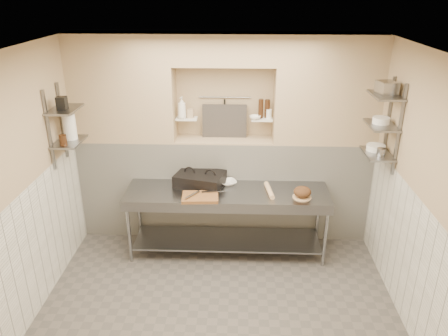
{
  "coord_description": "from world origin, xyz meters",
  "views": [
    {
      "loc": [
        0.21,
        -3.83,
        3.35
      ],
      "look_at": [
        0.03,
        0.9,
        1.35
      ],
      "focal_mm": 35.0,
      "sensor_mm": 36.0,
      "label": 1
    }
  ],
  "objects_px": {
    "mixing_bowl": "(228,183)",
    "jug_left": "(70,127)",
    "bottle_soap": "(182,108)",
    "rolling_pin": "(269,190)",
    "bread_loaf": "(302,192)",
    "bowl_alcove": "(255,117)",
    "panini_press": "(200,179)",
    "prep_table": "(227,210)",
    "cutting_board": "(200,197)"
  },
  "relations": [
    {
      "from": "panini_press",
      "to": "mixing_bowl",
      "type": "relative_size",
      "value": 3.23
    },
    {
      "from": "bottle_soap",
      "to": "bread_loaf",
      "type": "bearing_deg",
      "value": -22.83
    },
    {
      "from": "cutting_board",
      "to": "bottle_soap",
      "type": "height_order",
      "value": "bottle_soap"
    },
    {
      "from": "panini_press",
      "to": "cutting_board",
      "type": "xyz_separation_m",
      "value": [
        0.04,
        -0.4,
        -0.06
      ]
    },
    {
      "from": "panini_press",
      "to": "cutting_board",
      "type": "distance_m",
      "value": 0.41
    },
    {
      "from": "bottle_soap",
      "to": "jug_left",
      "type": "distance_m",
      "value": 1.42
    },
    {
      "from": "prep_table",
      "to": "jug_left",
      "type": "xyz_separation_m",
      "value": [
        -1.9,
        -0.06,
        1.12
      ]
    },
    {
      "from": "mixing_bowl",
      "to": "jug_left",
      "type": "bearing_deg",
      "value": -171.35
    },
    {
      "from": "bread_loaf",
      "to": "cutting_board",
      "type": "bearing_deg",
      "value": -176.47
    },
    {
      "from": "cutting_board",
      "to": "mixing_bowl",
      "type": "bearing_deg",
      "value": 52.3
    },
    {
      "from": "mixing_bowl",
      "to": "bottle_soap",
      "type": "xyz_separation_m",
      "value": [
        -0.62,
        0.3,
        0.93
      ]
    },
    {
      "from": "cutting_board",
      "to": "jug_left",
      "type": "xyz_separation_m",
      "value": [
        -1.57,
        0.14,
        0.85
      ]
    },
    {
      "from": "prep_table",
      "to": "bowl_alcove",
      "type": "relative_size",
      "value": 17.92
    },
    {
      "from": "prep_table",
      "to": "bowl_alcove",
      "type": "height_order",
      "value": "bowl_alcove"
    },
    {
      "from": "panini_press",
      "to": "bottle_soap",
      "type": "relative_size",
      "value": 2.44
    },
    {
      "from": "bowl_alcove",
      "to": "cutting_board",
      "type": "bearing_deg",
      "value": -132.82
    },
    {
      "from": "bread_loaf",
      "to": "bottle_soap",
      "type": "xyz_separation_m",
      "value": [
        -1.55,
        0.65,
        0.88
      ]
    },
    {
      "from": "prep_table",
      "to": "bottle_soap",
      "type": "distance_m",
      "value": 1.46
    },
    {
      "from": "panini_press",
      "to": "jug_left",
      "type": "xyz_separation_m",
      "value": [
        -1.54,
        -0.26,
        0.78
      ]
    },
    {
      "from": "rolling_pin",
      "to": "panini_press",
      "type": "bearing_deg",
      "value": 167.63
    },
    {
      "from": "rolling_pin",
      "to": "bottle_soap",
      "type": "bearing_deg",
      "value": 155.31
    },
    {
      "from": "rolling_pin",
      "to": "jug_left",
      "type": "height_order",
      "value": "jug_left"
    },
    {
      "from": "mixing_bowl",
      "to": "bread_loaf",
      "type": "xyz_separation_m",
      "value": [
        0.93,
        -0.35,
        0.05
      ]
    },
    {
      "from": "mixing_bowl",
      "to": "rolling_pin",
      "type": "bearing_deg",
      "value": -23.12
    },
    {
      "from": "panini_press",
      "to": "bowl_alcove",
      "type": "distance_m",
      "value": 1.09
    },
    {
      "from": "cutting_board",
      "to": "bottle_soap",
      "type": "distance_m",
      "value": 1.22
    },
    {
      "from": "prep_table",
      "to": "bread_loaf",
      "type": "height_order",
      "value": "bread_loaf"
    },
    {
      "from": "prep_table",
      "to": "rolling_pin",
      "type": "bearing_deg",
      "value": -0.08
    },
    {
      "from": "prep_table",
      "to": "rolling_pin",
      "type": "distance_m",
      "value": 0.61
    },
    {
      "from": "bowl_alcove",
      "to": "jug_left",
      "type": "xyz_separation_m",
      "value": [
        -2.25,
        -0.59,
        0.03
      ]
    },
    {
      "from": "cutting_board",
      "to": "rolling_pin",
      "type": "height_order",
      "value": "rolling_pin"
    },
    {
      "from": "cutting_board",
      "to": "bowl_alcove",
      "type": "xyz_separation_m",
      "value": [
        0.68,
        0.73,
        0.82
      ]
    },
    {
      "from": "jug_left",
      "to": "cutting_board",
      "type": "bearing_deg",
      "value": -5.06
    },
    {
      "from": "bowl_alcove",
      "to": "panini_press",
      "type": "bearing_deg",
      "value": -155.11
    },
    {
      "from": "panini_press",
      "to": "jug_left",
      "type": "bearing_deg",
      "value": -155.26
    },
    {
      "from": "bottle_soap",
      "to": "panini_press",
      "type": "bearing_deg",
      "value": -53.01
    },
    {
      "from": "rolling_pin",
      "to": "bread_loaf",
      "type": "height_order",
      "value": "bread_loaf"
    },
    {
      "from": "mixing_bowl",
      "to": "prep_table",
      "type": "bearing_deg",
      "value": -90.8
    },
    {
      "from": "mixing_bowl",
      "to": "bread_loaf",
      "type": "bearing_deg",
      "value": -20.62
    },
    {
      "from": "bowl_alcove",
      "to": "jug_left",
      "type": "bearing_deg",
      "value": -165.28
    },
    {
      "from": "rolling_pin",
      "to": "bread_loaf",
      "type": "relative_size",
      "value": 1.91
    },
    {
      "from": "rolling_pin",
      "to": "jug_left",
      "type": "xyz_separation_m",
      "value": [
        -2.44,
        -0.06,
        0.84
      ]
    },
    {
      "from": "prep_table",
      "to": "cutting_board",
      "type": "height_order",
      "value": "cutting_board"
    },
    {
      "from": "rolling_pin",
      "to": "bowl_alcove",
      "type": "distance_m",
      "value": 0.98
    },
    {
      "from": "bottle_soap",
      "to": "bowl_alcove",
      "type": "height_order",
      "value": "bottle_soap"
    },
    {
      "from": "cutting_board",
      "to": "bowl_alcove",
      "type": "bearing_deg",
      "value": 47.18
    },
    {
      "from": "panini_press",
      "to": "bread_loaf",
      "type": "xyz_separation_m",
      "value": [
        1.3,
        -0.32,
        -0.0
      ]
    },
    {
      "from": "mixing_bowl",
      "to": "panini_press",
      "type": "bearing_deg",
      "value": -175.38
    },
    {
      "from": "bread_loaf",
      "to": "prep_table",
      "type": "bearing_deg",
      "value": 172.41
    },
    {
      "from": "mixing_bowl",
      "to": "bowl_alcove",
      "type": "bearing_deg",
      "value": 41.11
    }
  ]
}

